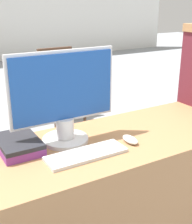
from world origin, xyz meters
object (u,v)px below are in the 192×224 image
Objects in this scene: monitor at (64,98)px; mouse at (130,140)px; far_chair at (60,83)px; book_stack at (18,145)px; keyboard at (86,154)px.

mouse is at bearing -33.14° from monitor.
far_chair reaches higher than mouse.
far_chair is at bearing 61.44° from book_stack.
mouse is (0.27, -0.18, -0.21)m from monitor.
far_chair is at bearing 74.86° from mouse.
monitor reaches higher than keyboard.
keyboard is at bearing -40.31° from book_stack.
book_stack is (-0.51, 0.20, 0.01)m from mouse.
keyboard is at bearing -85.34° from monitor.
book_stack is 2.35m from far_chair.
mouse is 0.12× the size of far_chair.
far_chair reaches higher than keyboard.
book_stack is 0.29× the size of far_chair.
mouse reaches higher than keyboard.
keyboard is 2.44m from far_chair.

